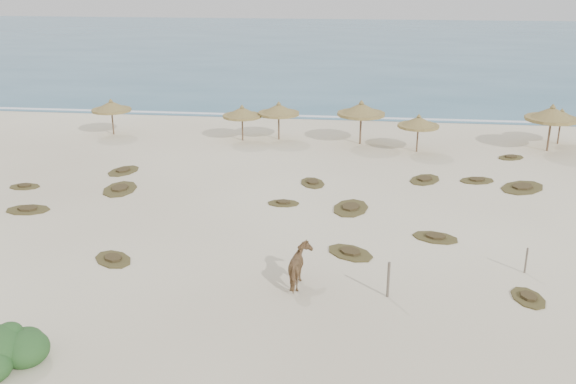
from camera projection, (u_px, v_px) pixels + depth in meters
The scene contains 28 objects.
ground at pixel (309, 261), 25.52m from camera, with size 160.00×160.00×0.00m, color #F4EBC9.
ocean at pixel (354, 45), 95.75m from camera, with size 200.00×100.00×0.01m, color #275976.
foam_line at pixel (339, 117), 49.87m from camera, with size 70.00×0.60×0.01m, color silver.
palapa_0 at pixel (111, 107), 44.16m from camera, with size 3.04×3.04×2.52m.
palapa_1 at pixel (242, 113), 42.63m from camera, with size 2.82×2.82×2.45m.
palapa_2 at pixel (279, 110), 42.83m from camera, with size 3.07×3.07×2.61m.
palapa_3 at pixel (361, 110), 41.68m from camera, with size 3.35×3.35×2.93m.
palapa_4 at pixel (419, 122), 40.00m from camera, with size 3.11×3.11×2.44m.
palapa_5 at pixel (552, 114), 40.02m from camera, with size 3.53×3.53×3.04m.
palapa_6 at pixel (561, 116), 41.80m from camera, with size 3.30×3.30×2.39m.
horse at pixel (300, 267), 23.32m from camera, with size 0.81×1.78×1.50m, color brown.
fence_post_near at pixel (388, 280), 22.55m from camera, with size 0.10×0.10×1.35m, color brown.
fence_post_far at pixel (526, 260), 24.37m from camera, with size 0.08×0.08×1.04m, color brown.
scrub_0 at pixel (28, 209), 30.81m from camera, with size 2.22×1.53×0.16m.
scrub_1 at pixel (120, 189), 33.67m from camera, with size 1.92×2.75×0.16m.
scrub_2 at pixel (283, 203), 31.66m from camera, with size 1.61×1.08×0.16m.
scrub_3 at pixel (351, 208), 31.02m from camera, with size 2.12×2.82×0.16m.
scrub_4 at pixel (435, 237), 27.64m from camera, with size 2.30×1.85×0.16m.
scrub_5 at pixel (522, 187), 33.89m from camera, with size 3.30×3.35×0.16m.
scrub_6 at pixel (123, 171), 36.65m from camera, with size 2.00×2.52×0.16m.
scrub_7 at pixel (425, 179), 35.15m from camera, with size 2.34×2.64×0.16m.
scrub_8 at pixel (25, 186), 34.05m from camera, with size 1.68×1.15×0.16m.
scrub_9 at pixel (350, 252), 26.16m from camera, with size 2.51×2.39×0.16m.
scrub_10 at pixel (511, 157), 39.24m from camera, with size 2.03×1.79×0.16m.
scrub_11 at pixel (113, 259), 25.59m from camera, with size 2.26×2.22×0.16m.
scrub_12 at pixel (528, 298), 22.60m from camera, with size 1.41×1.85×0.16m.
scrub_13 at pixel (312, 183), 34.62m from camera, with size 1.79×2.22×0.16m.
scrub_14 at pixel (477, 180), 35.02m from camera, with size 2.21×1.77×0.16m.
Camera 1 is at (1.95, -23.09, 11.07)m, focal length 40.00 mm.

